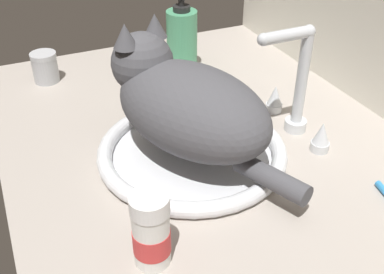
% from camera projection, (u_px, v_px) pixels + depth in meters
% --- Properties ---
extents(countertop, '(1.11, 0.68, 0.03)m').
position_uv_depth(countertop, '(226.00, 173.00, 0.78)').
color(countertop, '#ADA399').
rests_on(countertop, ground).
extents(sink_basin, '(0.32, 0.32, 0.03)m').
position_uv_depth(sink_basin, '(192.00, 151.00, 0.79)').
color(sink_basin, white).
rests_on(sink_basin, countertop).
extents(faucet, '(0.18, 0.12, 0.20)m').
position_uv_depth(faucet, '(296.00, 92.00, 0.82)').
color(faucet, silver).
rests_on(faucet, countertop).
extents(cat, '(0.37, 0.27, 0.19)m').
position_uv_depth(cat, '(182.00, 101.00, 0.75)').
color(cat, '#4C4C51').
rests_on(cat, sink_basin).
extents(pill_bottle, '(0.05, 0.05, 0.11)m').
position_uv_depth(pill_bottle, '(151.00, 232.00, 0.58)').
color(pill_bottle, white).
rests_on(pill_bottle, countertop).
extents(soap_pump_bottle, '(0.07, 0.07, 0.19)m').
position_uv_depth(soap_pump_bottle, '(182.00, 40.00, 1.03)').
color(soap_pump_bottle, '#4C9E70').
rests_on(soap_pump_bottle, countertop).
extents(metal_jar, '(0.06, 0.06, 0.07)m').
position_uv_depth(metal_jar, '(45.00, 67.00, 1.01)').
color(metal_jar, '#B2B5BA').
rests_on(metal_jar, countertop).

